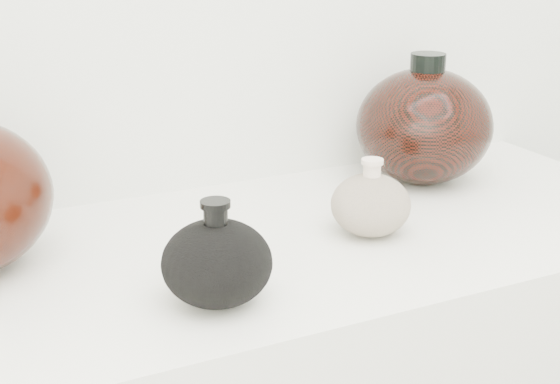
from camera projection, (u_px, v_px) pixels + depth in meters
name	position (u px, v px, depth m)	size (l,w,h in m)	color
black_gourd_vase	(217.00, 262.00, 0.88)	(0.14, 0.14, 0.12)	black
cream_gourd_vase	(371.00, 204.00, 1.07)	(0.14, 0.14, 0.11)	beige
right_round_pot	(424.00, 125.00, 1.27)	(0.27, 0.27, 0.21)	black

